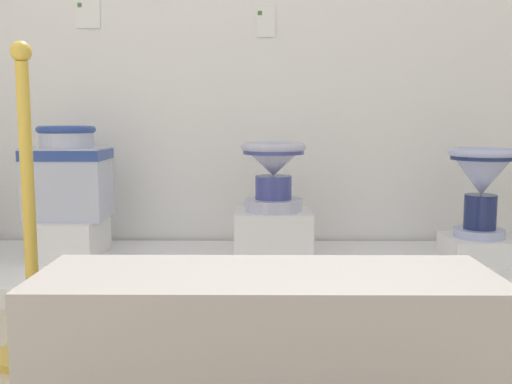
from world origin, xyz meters
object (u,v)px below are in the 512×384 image
antique_toilet_rightmost (273,169)px  antique_toilet_pale_glazed (482,178)px  museum_bench (266,352)px  plinth_block_pale_glazed (478,248)px  plinth_block_leftmost (71,237)px  info_placard_second (266,22)px  plinth_block_rightmost (273,234)px  stanchion_post_near_left (32,269)px  info_placard_first (88,14)px  antique_toilet_leftmost (68,172)px

antique_toilet_rightmost → antique_toilet_pale_glazed: (1.01, -0.02, -0.04)m
antique_toilet_pale_glazed → museum_bench: (-1.06, -1.43, -0.28)m
plinth_block_pale_glazed → antique_toilet_pale_glazed: (0.00, 0.00, 0.35)m
plinth_block_leftmost → museum_bench: bearing=-56.8°
info_placard_second → plinth_block_pale_glazed: bearing=-22.5°
plinth_block_rightmost → stanchion_post_near_left: (-0.79, -1.03, 0.10)m
plinth_block_rightmost → stanchion_post_near_left: bearing=-127.6°
museum_bench → info_placard_first: bearing=117.1°
plinth_block_rightmost → info_placard_first: bearing=157.4°
plinth_block_pale_glazed → info_placard_second: 1.62m
antique_toilet_rightmost → info_placard_first: 1.36m
antique_toilet_pale_glazed → antique_toilet_leftmost: bearing=178.8°
stanchion_post_near_left → museum_bench: stanchion_post_near_left is taller
info_placard_second → stanchion_post_near_left: (-0.75, -1.44, -1.00)m
plinth_block_pale_glazed → stanchion_post_near_left: stanchion_post_near_left is taller
stanchion_post_near_left → antique_toilet_pale_glazed: bearing=29.3°
museum_bench → stanchion_post_near_left: bearing=150.3°
plinth_block_leftmost → plinth_block_rightmost: bearing=-1.6°
antique_toilet_leftmost → info_placard_second: (0.98, 0.39, 0.78)m
antique_toilet_pale_glazed → stanchion_post_near_left: bearing=-150.7°
info_placard_first → stanchion_post_near_left: bearing=-81.5°
stanchion_post_near_left → antique_toilet_leftmost: bearing=102.2°
plinth_block_rightmost → stanchion_post_near_left: size_ratio=0.37×
antique_toilet_rightmost → antique_toilet_pale_glazed: antique_toilet_rightmost is taller
plinth_block_pale_glazed → plinth_block_rightmost: bearing=179.1°
plinth_block_leftmost → info_placard_second: info_placard_second is taller
plinth_block_pale_glazed → museum_bench: 1.78m
antique_toilet_leftmost → antique_toilet_rightmost: antique_toilet_leftmost is taller
info_placard_first → antique_toilet_rightmost: bearing=-22.6°
antique_toilet_pale_glazed → info_placard_first: 2.23m
antique_toilet_rightmost → stanchion_post_near_left: stanchion_post_near_left is taller
plinth_block_rightmost → info_placard_first: (-1.00, 0.42, 1.14)m
plinth_block_rightmost → plinth_block_pale_glazed: size_ratio=1.18×
plinth_block_leftmost → info_placard_second: (0.98, 0.39, 1.11)m
antique_toilet_leftmost → plinth_block_rightmost: bearing=-1.6°
antique_toilet_rightmost → plinth_block_pale_glazed: (1.01, -0.02, -0.39)m
antique_toilet_pale_glazed → museum_bench: 1.81m
plinth_block_rightmost → antique_toilet_pale_glazed: size_ratio=0.86×
antique_toilet_pale_glazed → info_placard_second: size_ratio=2.76×
plinth_block_leftmost → plinth_block_pale_glazed: (2.03, -0.04, -0.04)m
plinth_block_leftmost → info_placard_first: bearing=88.2°
info_placard_second → antique_toilet_pale_glazed: bearing=-22.5°
antique_toilet_leftmost → antique_toilet_rightmost: bearing=-1.6°
info_placard_second → museum_bench: 2.16m
plinth_block_leftmost → plinth_block_pale_glazed: bearing=-1.2°
plinth_block_rightmost → info_placard_second: info_placard_second is taller
plinth_block_rightmost → antique_toilet_pale_glazed: bearing=-0.9°
plinth_block_rightmost → antique_toilet_rightmost: antique_toilet_rightmost is taller
museum_bench → plinth_block_rightmost: bearing=88.0°
antique_toilet_rightmost → museum_bench: size_ratio=0.30×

